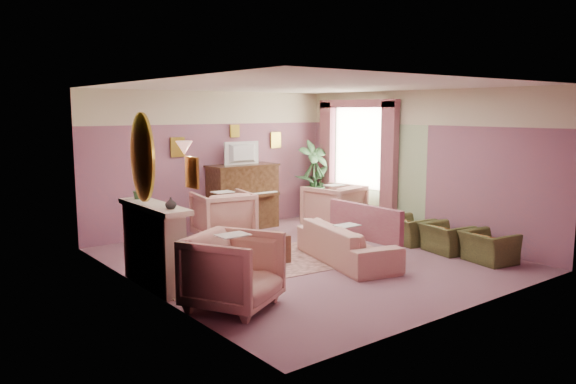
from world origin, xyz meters
TOP-DOWN VIEW (x-y plane):
  - floor at (0.00, 0.00)m, footprint 5.50×6.00m
  - ceiling at (0.00, 0.00)m, footprint 5.50×6.00m
  - wall_back at (0.00, 3.00)m, footprint 5.50×0.02m
  - wall_front at (0.00, -3.00)m, footprint 5.50×0.02m
  - wall_left at (-2.75, 0.00)m, footprint 0.02×6.00m
  - wall_right at (2.75, 0.00)m, footprint 0.02×6.00m
  - picture_rail_band at (0.00, 2.99)m, footprint 5.50×0.01m
  - stripe_panel at (2.73, 1.30)m, footprint 0.01×3.00m
  - fireplace_surround at (-2.59, 0.20)m, footprint 0.30×1.40m
  - fireplace_inset at (-2.49, 0.20)m, footprint 0.18×0.72m
  - fire_ember at (-2.45, 0.20)m, footprint 0.06×0.54m
  - mantel_shelf at (-2.56, 0.20)m, footprint 0.40×1.55m
  - hearth at (-2.39, 0.20)m, footprint 0.55×1.50m
  - mirror_frame at (-2.70, 0.20)m, footprint 0.04×0.72m
  - mirror_glass at (-2.67, 0.20)m, footprint 0.01×0.60m
  - sconce_shade at (-2.62, -0.85)m, footprint 0.20×0.20m
  - piano at (0.50, 2.68)m, footprint 1.40×0.60m
  - piano_keyshelf at (0.50, 2.33)m, footprint 1.30×0.12m
  - piano_keys at (0.50, 2.33)m, footprint 1.20×0.08m
  - piano_top at (0.50, 2.68)m, footprint 1.45×0.65m
  - television at (0.50, 2.63)m, footprint 0.80×0.12m
  - print_back_left at (-0.80, 2.96)m, footprint 0.30×0.03m
  - print_back_right at (1.55, 2.96)m, footprint 0.26×0.03m
  - print_back_mid at (0.50, 2.96)m, footprint 0.22×0.03m
  - print_left_wall at (-2.71, -1.20)m, footprint 0.03×0.28m
  - window_blind at (2.70, 1.55)m, footprint 0.03×1.40m
  - curtain_left at (2.62, 0.63)m, footprint 0.16×0.34m
  - curtain_right at (2.62, 2.47)m, footprint 0.16×0.34m
  - pelmet at (2.62, 1.55)m, footprint 0.16×2.20m
  - mantel_plant at (-2.55, 0.75)m, footprint 0.16×0.16m
  - mantel_vase at (-2.55, -0.30)m, footprint 0.16×0.16m
  - area_rug at (-0.64, 0.23)m, footprint 2.67×2.05m
  - coffee_table at (-0.81, 0.30)m, footprint 1.07×0.67m
  - table_paper at (-0.76, 0.30)m, footprint 0.35×0.28m
  - sofa at (0.40, -0.51)m, footprint 0.70×2.09m
  - sofa_throw at (0.80, -0.51)m, footprint 0.11×1.58m
  - floral_armchair_left at (-0.39, 2.00)m, footprint 0.99×0.99m
  - floral_armchair_right at (1.90, 1.45)m, footprint 0.99×0.99m
  - floral_armchair_front at (-2.18, -1.21)m, footprint 0.99×0.99m
  - olive_chair_a at (2.17, -1.93)m, footprint 0.54×0.77m
  - olive_chair_b at (2.17, -1.11)m, footprint 0.54×0.77m
  - olive_chair_c at (2.17, -0.29)m, footprint 0.54×0.77m
  - olive_chair_d at (2.17, 0.53)m, footprint 0.54×0.77m
  - side_table at (2.37, 2.64)m, footprint 0.52×0.52m
  - side_plant_big at (2.37, 2.64)m, footprint 0.30×0.30m
  - side_plant_small at (2.49, 2.54)m, footprint 0.16×0.16m
  - palm_pot at (2.21, 2.44)m, footprint 0.34×0.34m
  - palm_plant at (2.21, 2.44)m, footprint 0.76×0.76m

SIDE VIEW (x-z plane):
  - floor at x=0.00m, z-range -0.01..0.01m
  - area_rug at x=-0.64m, z-range 0.00..0.01m
  - hearth at x=-2.39m, z-range 0.00..0.02m
  - palm_pot at x=2.21m, z-range 0.00..0.34m
  - fire_ember at x=-2.45m, z-range 0.17..0.27m
  - coffee_table at x=-0.81m, z-range 0.00..0.45m
  - olive_chair_a at x=2.17m, z-range 0.00..0.66m
  - olive_chair_b at x=2.17m, z-range 0.00..0.66m
  - olive_chair_c at x=2.17m, z-range 0.00..0.66m
  - olive_chair_d at x=2.17m, z-range 0.00..0.66m
  - side_table at x=2.37m, z-range 0.00..0.70m
  - fireplace_inset at x=-2.49m, z-range 0.06..0.74m
  - sofa at x=0.40m, z-range 0.00..0.84m
  - table_paper at x=-0.76m, z-range 0.45..0.46m
  - floral_armchair_left at x=-0.39m, z-range 0.00..1.03m
  - floral_armchair_right at x=1.90m, z-range 0.00..1.03m
  - floral_armchair_front at x=-2.18m, z-range 0.00..1.03m
  - fireplace_surround at x=-2.59m, z-range 0.00..1.10m
  - sofa_throw at x=0.80m, z-range 0.31..0.89m
  - piano at x=0.50m, z-range 0.00..1.30m
  - piano_keyshelf at x=0.50m, z-range 0.69..0.75m
  - piano_keys at x=0.50m, z-range 0.75..0.77m
  - side_plant_small at x=2.49m, z-range 0.70..0.98m
  - side_plant_big at x=2.37m, z-range 0.70..1.04m
  - palm_plant at x=2.21m, z-range 0.34..1.78m
  - stripe_panel at x=2.73m, z-range 0.00..2.15m
  - mantel_shelf at x=-2.56m, z-range 1.09..1.16m
  - mantel_vase at x=-2.55m, z-range 1.15..1.31m
  - mantel_plant at x=-2.55m, z-range 1.15..1.43m
  - curtain_left at x=2.62m, z-range 0.00..2.60m
  - curtain_right at x=2.62m, z-range 0.00..2.60m
  - piano_top at x=0.50m, z-range 1.29..1.33m
  - wall_back at x=0.00m, z-range 0.00..2.80m
  - wall_front at x=0.00m, z-range 0.00..2.80m
  - wall_left at x=-2.75m, z-range 0.00..2.80m
  - wall_right at x=2.75m, z-range 0.00..2.80m
  - television at x=0.50m, z-range 1.36..1.84m
  - window_blind at x=2.70m, z-range 0.80..2.60m
  - print_back_left at x=-0.80m, z-range 1.53..1.91m
  - print_left_wall at x=-2.71m, z-range 1.54..1.90m
  - print_back_right at x=1.55m, z-range 1.61..1.95m
  - mirror_frame at x=-2.70m, z-range 1.20..2.40m
  - mirror_glass at x=-2.67m, z-range 1.27..2.33m
  - sconce_shade at x=-2.62m, z-range 1.90..2.06m
  - print_back_mid at x=0.50m, z-range 1.87..2.13m
  - picture_rail_band at x=0.00m, z-range 2.15..2.80m
  - pelmet at x=2.62m, z-range 2.48..2.64m
  - ceiling at x=0.00m, z-range 2.79..2.80m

